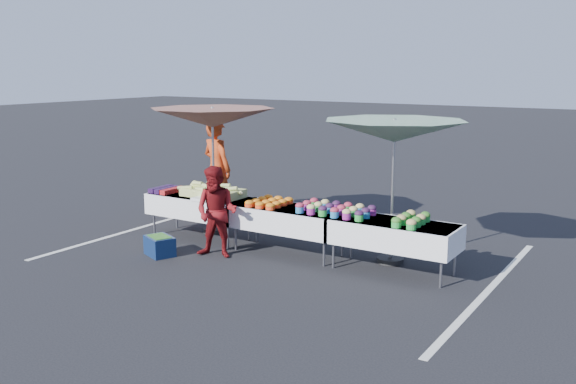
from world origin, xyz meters
The scene contains 17 objects.
ground centered at (0.00, 0.00, 0.00)m, with size 80.00×80.00×0.00m, color black.
stripe_left centered at (-3.20, 0.00, 0.00)m, with size 0.10×5.00×0.00m, color silver.
stripe_right centered at (3.20, 0.00, 0.00)m, with size 0.10×5.00×0.00m, color silver.
table_left centered at (-1.80, 0.00, 0.58)m, with size 1.86×0.81×0.75m.
table_center centered at (0.00, 0.00, 0.58)m, with size 1.86×0.81×0.75m.
table_right centered at (1.80, 0.00, 0.58)m, with size 1.86×0.81×0.75m.
berry_punnets centered at (-2.51, -0.06, 0.79)m, with size 0.40×0.54×0.08m.
corn_pile centered at (-1.55, 0.05, 0.84)m, with size 1.16×0.57×0.26m.
plastic_bags centered at (-1.50, -0.30, 0.78)m, with size 0.30×0.25×0.05m, color white.
carrot_bowls centered at (-0.35, -0.01, 0.80)m, with size 0.55×0.69×0.11m.
potato_cups centered at (0.85, 0.00, 0.83)m, with size 1.14×0.58×0.16m.
bean_baskets centered at (2.06, -0.01, 0.82)m, with size 0.36×0.68×0.15m.
vendor centered at (-2.53, 1.40, 0.97)m, with size 0.71×0.46×1.94m, color #BB3C15.
customer centered at (-0.84, -0.75, 0.72)m, with size 0.70×0.54×1.44m, color maroon.
umbrella_left centered at (-1.83, 0.42, 2.05)m, with size 2.79×2.79×2.26m.
umbrella_right centered at (1.59, 0.42, 1.99)m, with size 2.31×2.31×2.20m.
storage_bin centered at (-1.65, -1.18, 0.16)m, with size 0.58×0.51×0.31m.
Camera 1 is at (5.27, -8.38, 2.95)m, focal length 40.00 mm.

